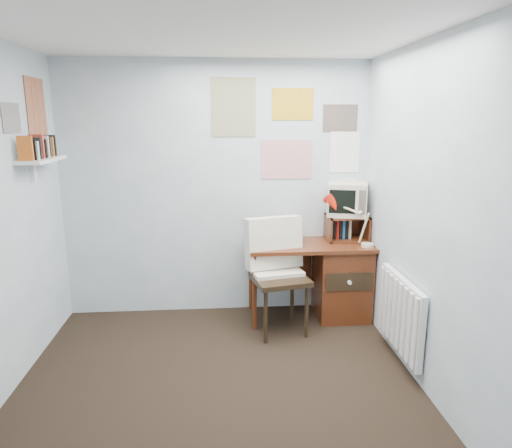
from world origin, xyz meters
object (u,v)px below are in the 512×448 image
(desk, at_px, (336,277))
(desk_lamp, at_px, (368,225))
(tv_riser, at_px, (347,228))
(crt_tv, at_px, (347,197))
(wall_shelf, at_px, (42,160))
(desk_chair, at_px, (280,279))
(radiator, at_px, (400,314))

(desk, relative_size, desk_lamp, 2.81)
(tv_riser, height_order, crt_tv, crt_tv)
(tv_riser, relative_size, wall_shelf, 0.65)
(desk_chair, xyz_separation_m, wall_shelf, (-1.97, -0.07, 1.11))
(tv_riser, distance_m, crt_tv, 0.30)
(desk, height_order, crt_tv, crt_tv)
(desk_chair, xyz_separation_m, desk_lamp, (0.85, 0.15, 0.46))
(desk_chair, distance_m, desk_lamp, 0.98)
(desk, distance_m, desk_lamp, 0.64)
(desk, bearing_deg, crt_tv, 48.45)
(desk_chair, xyz_separation_m, crt_tv, (0.72, 0.44, 0.67))
(radiator, bearing_deg, desk_lamp, 92.99)
(wall_shelf, bearing_deg, tv_riser, 10.32)
(wall_shelf, bearing_deg, desk, 8.40)
(radiator, height_order, wall_shelf, wall_shelf)
(wall_shelf, bearing_deg, desk_chair, 2.18)
(desk_lamp, xyz_separation_m, crt_tv, (-0.13, 0.29, 0.21))
(desk, bearing_deg, tv_riser, 42.96)
(desk_lamp, bearing_deg, tv_riser, 127.42)
(desk_lamp, distance_m, radiator, 0.95)
(crt_tv, bearing_deg, desk_chair, -132.47)
(desk_chair, height_order, tv_riser, desk_chair)
(tv_riser, bearing_deg, wall_shelf, -169.68)
(desk_lamp, height_order, wall_shelf, wall_shelf)
(radiator, distance_m, wall_shelf, 3.15)
(desk_chair, relative_size, crt_tv, 2.75)
(desk_chair, relative_size, wall_shelf, 1.66)
(tv_riser, relative_size, crt_tv, 1.07)
(tv_riser, bearing_deg, desk_chair, -150.10)
(desk_chair, relative_size, desk_lamp, 2.41)
(radiator, bearing_deg, desk, 107.24)
(desk, distance_m, radiator, 0.97)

